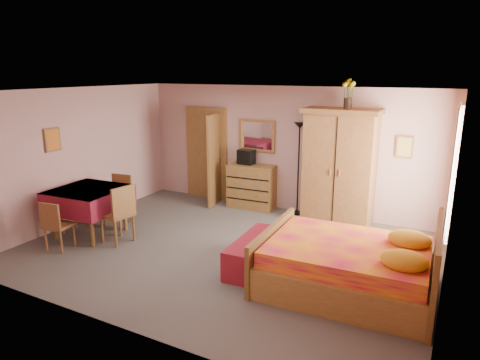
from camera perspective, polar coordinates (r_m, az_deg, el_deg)
The scene contains 23 objects.
floor at distance 7.22m, azimuth -1.84°, elevation -9.31°, with size 6.50×6.50×0.00m, color #646058.
ceiling at distance 6.61m, azimuth -2.02°, elevation 11.77°, with size 6.50×6.50×0.00m, color brown.
wall_back at distance 9.01m, azimuth 5.98°, elevation 4.09°, with size 6.50×0.10×2.60m, color #C89791.
wall_front at distance 4.88m, azimuth -16.66°, elevation -5.43°, with size 6.50×0.10×2.60m, color #C89791.
wall_left at distance 8.84m, azimuth -20.59°, elevation 3.04°, with size 0.10×5.00×2.60m, color #C89791.
wall_right at distance 5.96m, azimuth 26.41°, elevation -2.77°, with size 0.10×5.00×2.60m, color #C89791.
doorway at distance 9.89m, azimuth -4.41°, elevation 3.43°, with size 1.06×0.12×2.15m, color #9E6B35.
window at distance 7.09m, azimuth 26.58°, elevation 1.03°, with size 0.08×1.40×1.95m, color white.
picture_left at distance 8.37m, azimuth -23.73°, elevation 4.93°, with size 0.04×0.32×0.42m, color orange.
picture_back at distance 8.37m, azimuth 21.08°, elevation 4.14°, with size 0.30×0.04×0.40m, color #D8BF59.
chest_of_drawers at distance 9.24m, azimuth 1.61°, elevation -0.84°, with size 1.00×0.50×0.94m, color olive.
wall_mirror at distance 9.20m, azimuth 2.23°, elevation 5.96°, with size 0.86×0.05×0.68m, color silver.
stereo at distance 9.18m, azimuth 0.83°, elevation 3.09°, with size 0.33×0.24×0.31m, color black.
floor_lamp at distance 8.78m, azimuth 7.78°, elevation 1.44°, with size 0.24×0.24×1.90m, color black.
wardrobe at distance 8.35m, azimuth 13.09°, elevation 1.65°, with size 1.42×0.73×2.22m, color #9E6635.
sunflower_vase at distance 8.19m, azimuth 14.25°, elevation 11.10°, with size 0.21×0.21×0.54m, color yellow.
bed at distance 6.02m, azimuth 14.13°, elevation -9.31°, with size 2.28×1.79×1.06m, color #DC1548.
bench at distance 6.57m, azimuth 2.08°, elevation -9.67°, with size 0.50×1.35×0.45m, color maroon.
dining_table at distance 8.18m, azimuth -19.35°, elevation -4.03°, with size 1.18×1.18×0.86m, color maroon.
chair_south at distance 7.72m, azimuth -23.00°, elevation -5.53°, with size 0.38×0.38×0.84m, color brown.
chair_north at distance 8.58m, azimuth -16.08°, elevation -2.63°, with size 0.43×0.43×0.95m, color olive.
chair_west at distance 8.63m, azimuth -22.91°, elevation -3.15°, with size 0.43×0.43×0.94m, color #9B6234.
chair_east at distance 7.67m, azimuth -16.11°, elevation -4.33°, with size 0.47×0.47×1.03m, color brown.
Camera 1 is at (3.28, -5.74, 2.91)m, focal length 32.00 mm.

